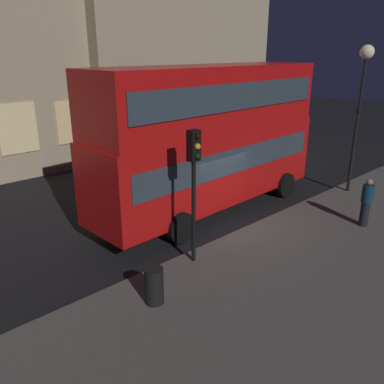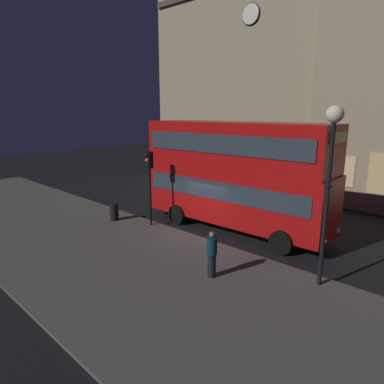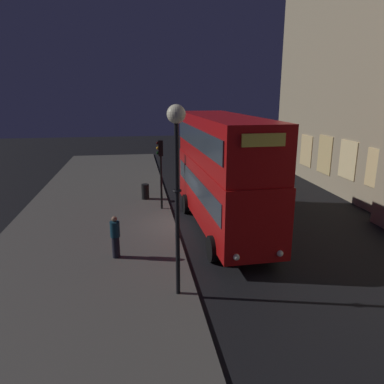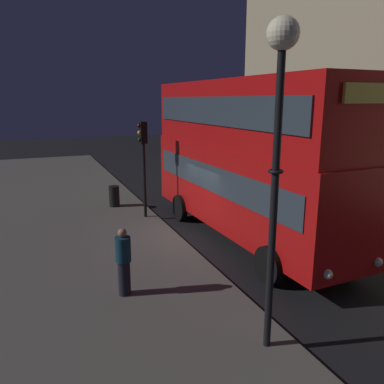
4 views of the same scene
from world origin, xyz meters
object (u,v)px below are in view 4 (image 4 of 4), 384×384
at_px(traffic_light_near_kerb, 143,149).
at_px(street_lamp, 279,107).
at_px(double_decker_bus, 245,153).
at_px(pedestrian, 124,261).
at_px(litter_bin, 114,196).

xyz_separation_m(traffic_light_near_kerb, street_lamp, (9.22, -0.12, 1.82)).
bearing_deg(street_lamp, traffic_light_near_kerb, 179.25).
distance_m(double_decker_bus, street_lamp, 6.72).
relative_size(pedestrian, litter_bin, 1.85).
bearing_deg(traffic_light_near_kerb, pedestrian, -20.98).
height_order(traffic_light_near_kerb, litter_bin, traffic_light_near_kerb).
bearing_deg(pedestrian, traffic_light_near_kerb, -69.22).
xyz_separation_m(double_decker_bus, pedestrian, (2.75, -4.98, -2.07)).
xyz_separation_m(double_decker_bus, litter_bin, (-5.47, -3.56, -2.49)).
xyz_separation_m(double_decker_bus, traffic_light_near_kerb, (-3.36, -2.71, -0.15)).
xyz_separation_m(street_lamp, litter_bin, (-11.33, -0.72, -4.15)).
distance_m(street_lamp, litter_bin, 12.09).
bearing_deg(double_decker_bus, traffic_light_near_kerb, -143.02).
xyz_separation_m(traffic_light_near_kerb, litter_bin, (-2.11, -0.84, -2.34)).
distance_m(street_lamp, pedestrian, 5.31).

